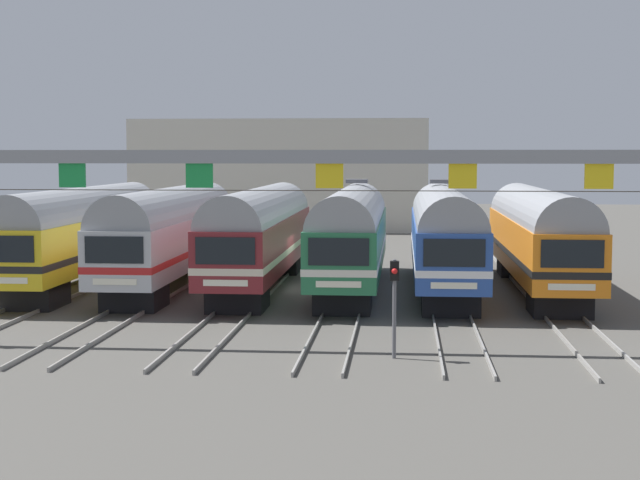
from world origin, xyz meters
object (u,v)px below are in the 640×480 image
at_px(commuter_train_orange, 538,234).
at_px(catenary_gantry, 264,184).
at_px(commuter_train_stainless, 171,231).
at_px(commuter_train_maroon, 260,232).
at_px(commuter_train_green, 352,233).
at_px(commuter_train_yellow, 82,231).
at_px(yard_signal_mast, 394,290).
at_px(commuter_train_blue, 444,233).

relative_size(commuter_train_orange, catenary_gantry, 0.68).
bearing_deg(commuter_train_stainless, catenary_gantry, -64.52).
height_order(commuter_train_stainless, commuter_train_maroon, same).
distance_m(commuter_train_maroon, commuter_train_green, 4.29).
distance_m(commuter_train_yellow, commuter_train_stainless, 4.29).
bearing_deg(commuter_train_green, yard_signal_mast, -81.94).
bearing_deg(commuter_train_yellow, catenary_gantry, -51.54).
bearing_deg(commuter_train_blue, commuter_train_green, 180.00).
xyz_separation_m(commuter_train_yellow, yard_signal_mast, (15.01, -15.13, -0.53)).
height_order(commuter_train_blue, commuter_train_orange, commuter_train_blue).
bearing_deg(commuter_train_orange, commuter_train_blue, 179.94).
bearing_deg(commuter_train_green, commuter_train_yellow, -179.98).
bearing_deg(commuter_train_orange, commuter_train_stainless, 180.00).
relative_size(commuter_train_maroon, yard_signal_mast, 5.83).
xyz_separation_m(catenary_gantry, yard_signal_mast, (4.29, -1.64, -3.21)).
relative_size(commuter_train_stainless, commuter_train_green, 1.00).
distance_m(commuter_train_maroon, commuter_train_blue, 8.58).
bearing_deg(commuter_train_stainless, commuter_train_blue, 0.02).
relative_size(commuter_train_yellow, commuter_train_blue, 1.00).
height_order(commuter_train_yellow, commuter_train_stainless, same).
xyz_separation_m(commuter_train_yellow, commuter_train_blue, (17.15, 0.00, 0.00)).
relative_size(commuter_train_stainless, commuter_train_blue, 1.00).
distance_m(commuter_train_stainless, commuter_train_orange, 17.15).
xyz_separation_m(commuter_train_stainless, yard_signal_mast, (10.72, -15.13, -0.53)).
bearing_deg(commuter_train_orange, commuter_train_yellow, 180.00).
bearing_deg(catenary_gantry, yard_signal_mast, -20.92).
distance_m(commuter_train_yellow, yard_signal_mast, 21.32).
relative_size(commuter_train_green, catenary_gantry, 0.68).
distance_m(commuter_train_green, commuter_train_blue, 4.29).
relative_size(commuter_train_maroon, catenary_gantry, 0.68).
distance_m(commuter_train_blue, commuter_train_orange, 4.29).
bearing_deg(catenary_gantry, commuter_train_yellow, 128.46).
distance_m(commuter_train_maroon, catenary_gantry, 13.93).
height_order(commuter_train_blue, yard_signal_mast, commuter_train_blue).
bearing_deg(commuter_train_orange, catenary_gantry, -128.46).
xyz_separation_m(commuter_train_yellow, catenary_gantry, (10.72, -13.49, 2.68)).
bearing_deg(commuter_train_blue, commuter_train_stainless, -179.98).
distance_m(commuter_train_stainless, commuter_train_maroon, 4.29).
distance_m(commuter_train_yellow, commuter_train_green, 12.86).
distance_m(commuter_train_green, yard_signal_mast, 15.30).
xyz_separation_m(commuter_train_maroon, commuter_train_orange, (12.86, 0.00, 0.00)).
bearing_deg(commuter_train_yellow, commuter_train_green, 0.02).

